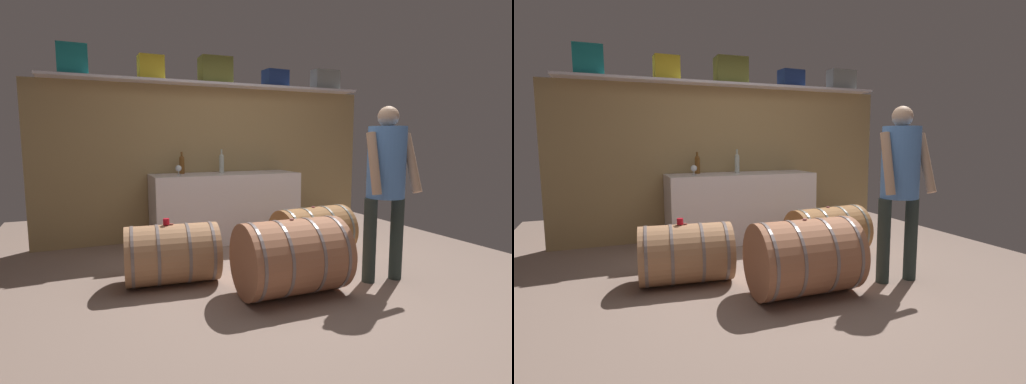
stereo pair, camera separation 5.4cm
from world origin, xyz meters
TOP-DOWN VIEW (x-y plane):
  - ground_plane at (0.00, 0.56)m, footprint 5.92×7.68m
  - back_wall_panel at (0.00, 2.24)m, footprint 4.72×0.10m
  - high_shelf_board at (0.00, 2.09)m, footprint 4.34×0.40m
  - toolcase_teal at (-1.76, 2.09)m, footprint 0.34×0.27m
  - toolcase_yellow at (-0.86, 2.09)m, footprint 0.32×0.23m
  - toolcase_olive at (-0.01, 2.09)m, footprint 0.43×0.31m
  - toolcase_navy at (0.89, 2.09)m, footprint 0.35×0.26m
  - toolcase_grey at (1.74, 2.09)m, footprint 0.41×0.21m
  - work_cabinet at (0.05, 1.86)m, footprint 1.96×0.64m
  - wine_bottle_amber at (-0.50, 2.04)m, footprint 0.07×0.07m
  - wine_bottle_clear at (0.03, 1.98)m, footprint 0.07×0.07m
  - wine_glass at (-0.60, 1.82)m, footprint 0.08×0.08m
  - wine_barrel_near at (-0.97, 0.48)m, footprint 0.91×0.65m
  - wine_barrel_far at (-0.06, -0.21)m, footprint 0.93×0.68m
  - wine_barrel_flank at (0.71, 0.70)m, footprint 0.94×0.67m
  - tasting_cup at (-1.02, 0.48)m, footprint 0.06×0.06m
  - winemaker_pouring at (0.91, -0.26)m, footprint 0.51×0.44m

SIDE VIEW (x-z plane):
  - ground_plane at x=0.00m, z-range -0.02..0.00m
  - wine_barrel_near at x=-0.97m, z-range 0.00..0.58m
  - wine_barrel_flank at x=0.71m, z-range 0.00..0.59m
  - wine_barrel_far at x=-0.06m, z-range 0.00..0.67m
  - work_cabinet at x=0.05m, z-range 0.00..0.91m
  - tasting_cup at x=-1.02m, z-range 0.57..0.63m
  - wine_glass at x=-0.60m, z-range 0.93..1.06m
  - winemaker_pouring at x=0.91m, z-range 0.19..1.86m
  - wine_bottle_amber at x=-0.50m, z-range 0.90..1.19m
  - back_wall_panel at x=0.00m, z-range 0.00..2.08m
  - wine_bottle_clear at x=0.03m, z-range 0.89..1.21m
  - high_shelf_board at x=0.00m, z-range 2.08..2.12m
  - toolcase_navy at x=0.89m, z-range 2.12..2.35m
  - toolcase_grey at x=1.74m, z-range 2.12..2.41m
  - toolcase_yellow at x=-0.86m, z-range 2.12..2.41m
  - toolcase_olive at x=-0.01m, z-range 2.12..2.46m
  - toolcase_teal at x=-1.76m, z-range 2.12..2.47m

